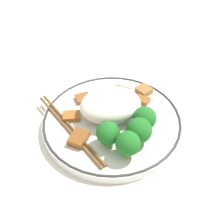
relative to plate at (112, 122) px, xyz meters
The scene contains 15 objects.
ground_plane 0.01m from the plate, ahead, with size 3.00×3.00×0.00m, color silver.
plate is the anchor object (origin of this frame).
rice_mound 0.04m from the plate, 90.44° to the right, with size 0.11×0.09×0.05m.
broccoli_back_left 0.07m from the plate, 71.12° to the left, with size 0.04×0.04×0.05m.
broccoli_back_center 0.10m from the plate, 94.40° to the left, with size 0.04×0.04×0.05m.
broccoli_back_right 0.08m from the plate, 118.11° to the left, with size 0.04×0.04×0.05m.
broccoli_mid_left 0.07m from the plate, 146.60° to the left, with size 0.04×0.04×0.05m.
meat_near_front 0.08m from the plate, 29.72° to the left, with size 0.04×0.05×0.01m.
meat_near_left 0.08m from the plate, 152.93° to the right, with size 0.03×0.03×0.01m.
meat_near_right 0.08m from the plate, 15.82° to the right, with size 0.04×0.03×0.01m.
meat_near_back 0.08m from the plate, 56.28° to the right, with size 0.03×0.03×0.01m.
meat_on_rice_edge 0.05m from the plate, 74.61° to the right, with size 0.03×0.03×0.01m.
meat_mid_left 0.10m from the plate, 142.39° to the right, with size 0.04×0.04×0.01m.
meat_mid_right 0.08m from the plate, 116.05° to the right, with size 0.04×0.04×0.01m.
chopsticks 0.08m from the plate, ahead, with size 0.10×0.20×0.01m.
Camera 1 is at (0.09, 0.40, 0.43)m, focal length 50.00 mm.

